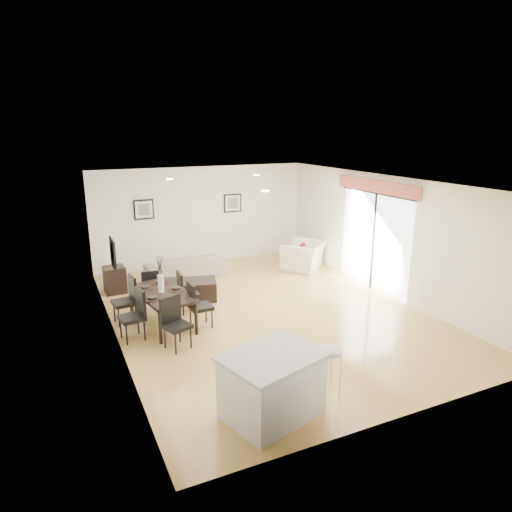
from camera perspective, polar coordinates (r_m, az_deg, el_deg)
name	(u,v)px	position (r m, az deg, el deg)	size (l,w,h in m)	color
ground	(265,312)	(9.59, 1.15, -6.97)	(8.00, 8.00, 0.00)	tan
wall_back	(202,216)	(12.78, -6.73, 5.01)	(6.00, 0.04, 2.70)	white
wall_front	(407,324)	(6.02, 18.33, -8.08)	(6.00, 0.04, 2.70)	white
wall_left	(111,268)	(8.33, -17.68, -1.42)	(0.04, 8.00, 2.70)	white
wall_right	(384,235)	(10.78, 15.69, 2.54)	(0.04, 8.00, 2.70)	white
ceiling	(266,182)	(8.91, 1.25, 9.27)	(6.00, 8.00, 0.02)	white
sofa	(186,266)	(11.77, -8.75, -1.30)	(2.00, 0.78, 0.58)	gray
armchair	(304,256)	(12.38, 5.99, 0.03)	(1.14, 1.00, 0.74)	white
courtyard_plant_a	(467,263)	(13.07, 24.83, -0.81)	(0.55, 0.48, 0.62)	#355926
courtyard_plant_b	(439,253)	(13.67, 21.94, 0.40)	(0.40, 0.40, 0.71)	#355926
dining_table	(162,295)	(8.95, -11.73, -4.84)	(1.04, 1.72, 0.67)	black
dining_chair_wnear	(136,312)	(8.52, -14.80, -6.74)	(0.48, 0.48, 0.93)	black
dining_chair_wfar	(128,297)	(9.27, -15.72, -4.95)	(0.47, 0.47, 0.94)	black
dining_chair_enear	(197,303)	(8.75, -7.42, -5.81)	(0.42, 0.42, 0.91)	black
dining_chair_efar	(185,290)	(9.49, -8.91, -4.25)	(0.41, 0.41, 0.87)	black
dining_chair_head	(174,320)	(8.07, -10.19, -7.82)	(0.53, 0.53, 0.91)	black
dining_chair_foot	(150,286)	(9.93, -13.07, -3.73)	(0.39, 0.39, 0.83)	black
vase	(161,278)	(8.84, -11.85, -2.77)	(0.87, 1.36, 0.72)	white
coffee_table	(191,290)	(10.29, -8.10, -4.22)	(1.09, 0.66, 0.44)	black
side_table	(115,280)	(11.07, -17.24, -2.85)	(0.47, 0.47, 0.62)	black
table_lamp	(113,256)	(10.91, -17.48, 0.02)	(0.21, 0.21, 0.41)	white
cushion	(303,250)	(12.18, 5.85, 0.80)	(0.31, 0.10, 0.31)	maroon
kitchen_island	(272,385)	(6.22, 2.02, -15.78)	(1.50, 1.30, 0.89)	silver
bar_stool	(329,356)	(6.51, 9.16, -12.28)	(0.35, 0.35, 0.78)	silver
framed_print_back_left	(144,209)	(12.31, -13.85, 5.67)	(0.52, 0.04, 0.52)	black
framed_print_back_right	(233,203)	(13.01, -2.94, 6.63)	(0.52, 0.04, 0.52)	black
framed_print_left_wall	(113,254)	(8.07, -17.45, 0.26)	(0.04, 0.52, 0.52)	black
sliding_door	(375,219)	(10.91, 14.62, 4.46)	(0.12, 2.70, 2.57)	white
courtyard	(453,233)	(13.66, 23.39, 2.69)	(6.00, 6.00, 2.00)	gray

